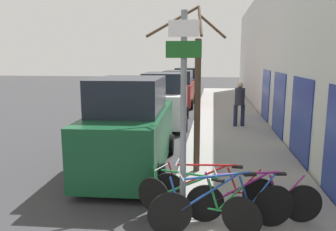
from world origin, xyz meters
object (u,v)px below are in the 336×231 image
at_px(bicycle_2, 254,200).
at_px(parked_car_2, 178,90).
at_px(parked_car_1, 165,101).
at_px(bicycle_0, 223,207).
at_px(bicycle_3, 213,189).
at_px(parked_car_3, 187,83).
at_px(parked_car_0, 131,128).
at_px(street_tree, 197,95).
at_px(signpost, 183,113).
at_px(pedestrian_near, 240,101).
at_px(bicycle_1, 195,202).

relative_size(bicycle_2, parked_car_2, 0.52).
height_order(bicycle_2, parked_car_1, parked_car_1).
height_order(bicycle_0, parked_car_1, parked_car_1).
distance_m(bicycle_3, parked_car_2, 14.46).
bearing_deg(bicycle_3, parked_car_3, 7.86).
relative_size(parked_car_0, street_tree, 1.17).
xyz_separation_m(bicycle_0, parked_car_3, (-2.24, 20.35, 0.44)).
distance_m(parked_car_0, parked_car_1, 6.12).
relative_size(parked_car_2, parked_car_3, 1.03).
height_order(bicycle_3, parked_car_2, parked_car_2).
bearing_deg(bicycle_2, bicycle_0, 117.37).
relative_size(parked_car_0, parked_car_1, 0.97).
xyz_separation_m(signpost, street_tree, (0.07, 2.68, 0.00)).
bearing_deg(parked_car_0, bicycle_3, -50.33).
bearing_deg(street_tree, pedestrian_near, 75.67).
relative_size(parked_car_0, parked_car_2, 1.04).
bearing_deg(parked_car_3, pedestrian_near, -72.67).
bearing_deg(parked_car_1, parked_car_3, 86.26).
distance_m(pedestrian_near, street_tree, 6.06).
bearing_deg(bicycle_2, parked_car_2, 3.67).
bearing_deg(pedestrian_near, parked_car_2, 99.36).
bearing_deg(parked_car_0, bicycle_0, -56.56).
xyz_separation_m(bicycle_1, bicycle_2, (1.00, 0.19, 0.00)).
relative_size(bicycle_0, bicycle_3, 1.01).
distance_m(bicycle_3, street_tree, 2.54).
xyz_separation_m(bicycle_1, street_tree, (-0.12, 2.61, 1.53)).
distance_m(bicycle_1, bicycle_3, 0.71).
distance_m(parked_car_2, parked_car_3, 5.26).
distance_m(bicycle_0, bicycle_2, 0.64).
bearing_deg(bicycle_0, parked_car_1, -2.90).
height_order(signpost, bicycle_2, signpost).
height_order(parked_car_1, street_tree, street_tree).
distance_m(bicycle_1, parked_car_1, 9.34).
relative_size(bicycle_2, parked_car_0, 0.49).
height_order(bicycle_1, parked_car_1, parked_car_1).
bearing_deg(bicycle_0, bicycle_3, -5.86).
bearing_deg(parked_car_2, street_tree, -82.00).
distance_m(bicycle_2, street_tree, 3.07).
height_order(bicycle_3, street_tree, street_tree).
relative_size(parked_car_3, pedestrian_near, 2.38).
bearing_deg(bicycle_2, signpost, 95.26).
xyz_separation_m(bicycle_3, street_tree, (-0.43, 1.98, 1.54)).
height_order(bicycle_1, pedestrian_near, pedestrian_near).
height_order(bicycle_2, parked_car_0, parked_car_0).
xyz_separation_m(signpost, parked_car_3, (-1.58, 20.25, -1.05)).
bearing_deg(parked_car_1, bicycle_3, -78.96).
bearing_deg(signpost, pedestrian_near, 79.62).
distance_m(parked_car_1, pedestrian_near, 3.30).
bearing_deg(bicycle_3, street_tree, 14.15).
bearing_deg(bicycle_2, parked_car_1, 10.44).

